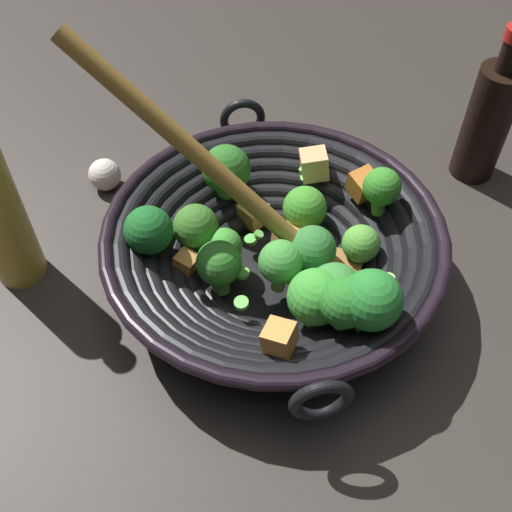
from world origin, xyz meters
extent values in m
plane|color=#332D28|center=(0.00, 0.00, 0.00)|extent=(4.00, 4.00, 0.00)
cylinder|color=black|center=(0.00, 0.00, 0.01)|extent=(0.13, 0.13, 0.01)
torus|color=black|center=(0.00, 0.00, 0.02)|extent=(0.17, 0.17, 0.02)
torus|color=black|center=(0.00, 0.00, 0.03)|extent=(0.20, 0.20, 0.02)
torus|color=black|center=(0.00, 0.00, 0.03)|extent=(0.22, 0.22, 0.02)
torus|color=black|center=(0.00, 0.00, 0.04)|extent=(0.25, 0.25, 0.02)
torus|color=black|center=(0.00, 0.00, 0.05)|extent=(0.27, 0.27, 0.02)
torus|color=black|center=(0.00, 0.00, 0.06)|extent=(0.30, 0.30, 0.02)
torus|color=black|center=(0.00, 0.00, 0.07)|extent=(0.33, 0.33, 0.02)
torus|color=black|center=(0.00, 0.00, 0.08)|extent=(0.34, 0.34, 0.01)
torus|color=black|center=(-0.05, 0.18, 0.08)|extent=(0.05, 0.02, 0.05)
torus|color=black|center=(0.05, -0.18, 0.08)|extent=(0.05, 0.02, 0.05)
cylinder|color=#6A9349|center=(-0.03, -0.06, 0.03)|extent=(0.02, 0.02, 0.01)
sphere|color=green|center=(-0.03, -0.06, 0.05)|extent=(0.05, 0.05, 0.05)
cylinder|color=#77A044|center=(-0.06, 0.06, 0.04)|extent=(0.02, 0.02, 0.02)
sphere|color=#3B8A38|center=(-0.06, 0.06, 0.07)|extent=(0.05, 0.05, 0.05)
cylinder|color=#67AF3C|center=(-0.10, -0.06, 0.07)|extent=(0.02, 0.02, 0.02)
sphere|color=#388C28|center=(-0.10, -0.06, 0.09)|extent=(0.04, 0.04, 0.04)
cylinder|color=#61A149|center=(-0.09, 0.09, 0.07)|extent=(0.03, 0.02, 0.02)
sphere|color=#28832F|center=(-0.09, 0.09, 0.10)|extent=(0.05, 0.05, 0.05)
cylinder|color=#7A9E52|center=(0.06, -0.09, 0.05)|extent=(0.03, 0.03, 0.02)
sphere|color=#2B6C24|center=(0.06, -0.09, 0.08)|extent=(0.05, 0.05, 0.05)
cylinder|color=#5E8D3F|center=(0.05, 0.03, 0.03)|extent=(0.02, 0.03, 0.03)
sphere|color=#35832B|center=(0.05, 0.03, 0.06)|extent=(0.05, 0.05, 0.05)
cylinder|color=#7EBA4E|center=(-0.04, 0.07, 0.04)|extent=(0.03, 0.03, 0.02)
sphere|color=green|center=(-0.04, 0.07, 0.07)|extent=(0.05, 0.05, 0.05)
cylinder|color=olive|center=(-0.09, -0.01, 0.04)|extent=(0.02, 0.02, 0.02)
sphere|color=#58A63B|center=(-0.09, -0.01, 0.06)|extent=(0.04, 0.04, 0.04)
cylinder|color=#88B14A|center=(0.12, 0.01, 0.05)|extent=(0.02, 0.02, 0.01)
sphere|color=#1D6828|center=(0.12, 0.01, 0.08)|extent=(0.05, 0.05, 0.05)
cylinder|color=#81BC50|center=(-0.01, 0.03, 0.04)|extent=(0.02, 0.02, 0.02)
sphere|color=green|center=(-0.01, 0.03, 0.07)|extent=(0.04, 0.04, 0.04)
cylinder|color=#88AF52|center=(-0.07, 0.09, 0.07)|extent=(0.02, 0.02, 0.02)
sphere|color=#2B8028|center=(-0.07, 0.09, 0.09)|extent=(0.05, 0.05, 0.05)
cylinder|color=#89BF53|center=(0.08, -0.01, 0.03)|extent=(0.03, 0.03, 0.02)
sphere|color=#3C7728|center=(0.08, -0.01, 0.06)|extent=(0.05, 0.05, 0.05)
cylinder|color=#65AE3C|center=(0.05, 0.00, 0.03)|extent=(0.02, 0.02, 0.02)
sphere|color=green|center=(0.05, 0.00, 0.05)|extent=(0.04, 0.04, 0.04)
cylinder|color=#72AA4B|center=(-0.04, 0.01, 0.04)|extent=(0.02, 0.02, 0.02)
sphere|color=#337A36|center=(-0.04, 0.01, 0.07)|extent=(0.05, 0.05, 0.05)
cube|color=#E1AE72|center=(-0.04, -0.11, 0.07)|extent=(0.04, 0.03, 0.03)
cube|color=orange|center=(-0.03, 0.01, 0.04)|extent=(0.04, 0.04, 0.03)
cube|color=orange|center=(-0.01, 0.12, 0.08)|extent=(0.03, 0.03, 0.03)
cube|color=orange|center=(-0.09, -0.08, 0.08)|extent=(0.04, 0.04, 0.03)
cube|color=#D58943|center=(-0.02, -0.03, 0.03)|extent=(0.04, 0.04, 0.03)
cube|color=#C4773A|center=(0.09, 0.02, 0.04)|extent=(0.03, 0.03, 0.02)
cube|color=gold|center=(0.03, -0.07, 0.03)|extent=(0.04, 0.04, 0.03)
cylinder|color=#6BC651|center=(-0.03, -0.10, 0.06)|extent=(0.02, 0.02, 0.01)
cylinder|color=#6BC651|center=(-0.02, -0.10, 0.07)|extent=(0.02, 0.02, 0.01)
cylinder|color=#6BC651|center=(0.02, -0.03, 0.04)|extent=(0.01, 0.01, 0.01)
cylinder|color=#56B247|center=(0.03, -0.03, 0.03)|extent=(0.02, 0.02, 0.01)
cylinder|color=#6BC651|center=(0.03, 0.07, 0.05)|extent=(0.02, 0.02, 0.01)
cylinder|color=#6BC651|center=(0.03, 0.02, 0.04)|extent=(0.02, 0.02, 0.01)
cylinder|color=#56B247|center=(0.05, -0.10, 0.06)|extent=(0.01, 0.01, 0.01)
cylinder|color=#99D166|center=(-0.11, 0.05, 0.08)|extent=(0.01, 0.01, 0.01)
cube|color=#9E6B38|center=(-0.05, 0.01, 0.04)|extent=(0.08, 0.06, 0.01)
cylinder|color=olive|center=(0.08, -0.02, 0.16)|extent=(0.23, 0.06, 0.21)
cylinder|color=black|center=(-0.23, -0.20, 0.07)|extent=(0.05, 0.05, 0.14)
cylinder|color=black|center=(-0.23, -0.20, 0.16)|extent=(0.02, 0.02, 0.04)
sphere|color=silver|center=(0.21, -0.13, 0.02)|extent=(0.04, 0.04, 0.04)
camera|label=1|loc=(-0.02, 0.41, 0.52)|focal=43.34mm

